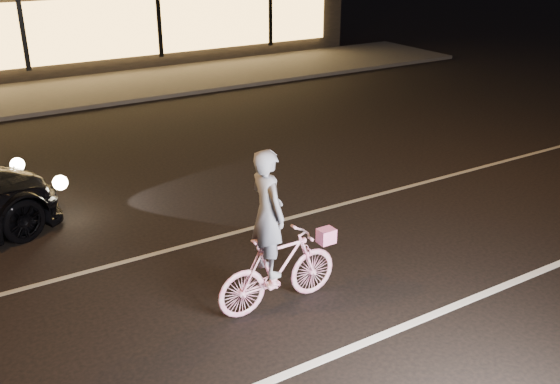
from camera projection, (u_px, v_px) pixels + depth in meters
ground at (259, 301)px, 8.50m from camera, size 90.00×90.00×0.00m
lane_stripe_near at (322, 360)px, 7.32m from camera, size 60.00×0.12×0.01m
lane_stripe_far at (197, 242)px, 10.07m from camera, size 60.00×0.10×0.01m
sidewalk at (44, 96)px, 18.68m from camera, size 30.00×4.00×0.12m
cyclist at (275, 253)px, 8.08m from camera, size 1.78×0.61×2.24m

